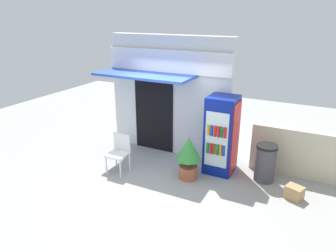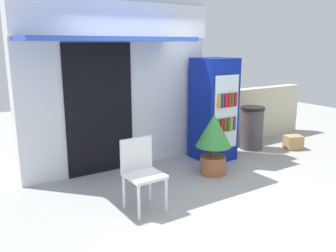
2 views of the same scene
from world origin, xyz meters
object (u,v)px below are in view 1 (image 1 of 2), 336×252
(plastic_chair, at_px, (120,151))
(cardboard_box, at_px, (294,193))
(drink_cooler, at_px, (221,135))
(potted_plant_near_shop, at_px, (189,154))
(trash_bin, at_px, (265,163))

(plastic_chair, distance_m, cardboard_box, 3.89)
(drink_cooler, distance_m, potted_plant_near_shop, 0.89)
(plastic_chair, xyz_separation_m, cardboard_box, (3.82, 0.63, -0.40))
(plastic_chair, bearing_deg, trash_bin, 19.53)
(potted_plant_near_shop, bearing_deg, drink_cooler, 50.02)
(plastic_chair, relative_size, trash_bin, 1.06)
(drink_cooler, bearing_deg, potted_plant_near_shop, -129.98)
(plastic_chair, height_order, potted_plant_near_shop, potted_plant_near_shop)
(potted_plant_near_shop, xyz_separation_m, cardboard_box, (2.26, 0.19, -0.46))
(cardboard_box, bearing_deg, trash_bin, 145.21)
(drink_cooler, height_order, cardboard_box, drink_cooler)
(trash_bin, bearing_deg, plastic_chair, -160.47)
(plastic_chair, relative_size, cardboard_box, 2.77)
(plastic_chair, relative_size, potted_plant_near_shop, 0.92)
(trash_bin, relative_size, cardboard_box, 2.60)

